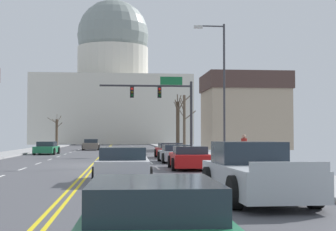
% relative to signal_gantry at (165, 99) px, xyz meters
% --- Properties ---
extents(ground, '(20.00, 180.00, 0.20)m').
position_rel_signal_gantry_xyz_m(ground, '(-5.37, -12.78, -4.81)').
color(ground, '#4A4A4F').
extents(signal_gantry, '(7.91, 0.41, 6.61)m').
position_rel_signal_gantry_xyz_m(signal_gantry, '(0.00, 0.00, 0.00)').
color(signal_gantry, '#28282D').
rests_on(signal_gantry, ground).
extents(street_lamp_right, '(2.04, 0.24, 8.79)m').
position_rel_signal_gantry_xyz_m(street_lamp_right, '(2.60, -10.90, 0.42)').
color(street_lamp_right, '#333338').
rests_on(street_lamp_right, ground).
extents(capitol_building, '(31.97, 23.98, 33.58)m').
position_rel_signal_gantry_xyz_m(capitol_building, '(-5.37, 67.20, 6.96)').
color(capitol_building, beige).
rests_on(capitol_building, ground).
extents(sedan_near_00, '(2.18, 4.55, 1.16)m').
position_rel_signal_gantry_xyz_m(sedan_near_00, '(0.00, -3.86, -4.28)').
color(sedan_near_00, '#B71414').
rests_on(sedan_near_00, ground).
extents(sedan_near_01, '(2.11, 4.50, 1.14)m').
position_rel_signal_gantry_xyz_m(sedan_near_01, '(-0.27, -10.30, -4.30)').
color(sedan_near_01, '#9EA3A8').
rests_on(sedan_near_01, ground).
extents(sedan_near_02, '(2.13, 4.48, 1.18)m').
position_rel_signal_gantry_xyz_m(sedan_near_02, '(-0.28, -17.00, -4.27)').
color(sedan_near_02, '#B71414').
rests_on(sedan_near_02, ground).
extents(sedan_near_03, '(2.18, 4.41, 1.29)m').
position_rel_signal_gantry_xyz_m(sedan_near_03, '(-3.73, -23.79, -4.23)').
color(sedan_near_03, silver).
rests_on(sedan_near_03, ground).
extents(pickup_truck_near_04, '(2.26, 5.42, 1.55)m').
position_rel_signal_gantry_xyz_m(pickup_truck_near_04, '(-0.24, -29.52, -4.13)').
color(pickup_truck_near_04, '#ADB2B7').
rests_on(pickup_truck_near_04, ground).
extents(sedan_near_05, '(2.08, 4.37, 1.17)m').
position_rel_signal_gantry_xyz_m(sedan_near_05, '(-3.44, -36.34, -4.28)').
color(sedan_near_05, '#1E7247').
rests_on(sedan_near_05, ground).
extents(sedan_oncoming_00, '(2.07, 4.41, 1.17)m').
position_rel_signal_gantry_xyz_m(sedan_oncoming_00, '(-10.55, 4.66, -4.28)').
color(sedan_oncoming_00, '#1E7247').
rests_on(sedan_oncoming_00, ground).
extents(sedan_oncoming_01, '(2.07, 4.44, 1.29)m').
position_rel_signal_gantry_xyz_m(sedan_oncoming_01, '(-7.26, 18.26, -4.24)').
color(sedan_oncoming_01, '#6B6056').
rests_on(sedan_oncoming_01, ground).
extents(flank_building_02, '(10.19, 8.93, 9.51)m').
position_rel_signal_gantry_xyz_m(flank_building_02, '(11.90, 20.09, -0.01)').
color(flank_building_02, tan).
rests_on(flank_building_02, ground).
extents(bare_tree_00, '(2.28, 1.87, 5.79)m').
position_rel_signal_gantry_xyz_m(bare_tree_00, '(2.49, 6.61, -1.71)').
color(bare_tree_00, brown).
rests_on(bare_tree_00, ground).
extents(bare_tree_02, '(1.18, 2.70, 6.08)m').
position_rel_signal_gantry_xyz_m(bare_tree_02, '(2.55, 12.83, -1.83)').
color(bare_tree_02, '#4C3D2D').
rests_on(bare_tree_02, ground).
extents(bare_tree_03, '(2.49, 1.74, 4.99)m').
position_rel_signal_gantry_xyz_m(bare_tree_03, '(-13.71, 37.99, -2.49)').
color(bare_tree_03, '#4C3D2D').
rests_on(bare_tree_03, ground).
extents(pedestrian_00, '(0.35, 0.34, 1.65)m').
position_rel_signal_gantry_xyz_m(pedestrian_00, '(3.19, -14.61, -3.78)').
color(pedestrian_00, black).
rests_on(pedestrian_00, ground).
extents(bicycle_parked, '(0.12, 1.77, 0.85)m').
position_rel_signal_gantry_xyz_m(bicycle_parked, '(3.03, -10.30, -4.35)').
color(bicycle_parked, black).
rests_on(bicycle_parked, ground).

